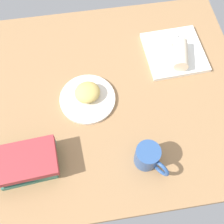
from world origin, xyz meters
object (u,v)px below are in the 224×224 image
at_px(sauce_cup, 170,39).
at_px(coffee_mug, 148,157).
at_px(round_plate, 88,99).
at_px(scone_pastry, 87,91).
at_px(square_plate, 174,52).
at_px(book_stack, 25,162).
at_px(breakfast_wrap, 181,54).

xyz_separation_m(sauce_cup, coffee_mug, (0.20, 0.49, 0.02)).
distance_m(round_plate, scone_pastry, 0.03).
relative_size(square_plate, book_stack, 1.04).
bearing_deg(round_plate, square_plate, -156.70).
bearing_deg(round_plate, breakfast_wrap, -162.52).
relative_size(breakfast_wrap, book_stack, 0.55).
height_order(square_plate, breakfast_wrap, breakfast_wrap).
bearing_deg(square_plate, coffee_mug, 64.22).
bearing_deg(coffee_mug, sauce_cup, -112.44).
relative_size(sauce_cup, breakfast_wrap, 0.48).
bearing_deg(breakfast_wrap, round_plate, 31.14).
height_order(round_plate, scone_pastry, scone_pastry).
bearing_deg(scone_pastry, breakfast_wrap, -164.39).
height_order(breakfast_wrap, book_stack, book_stack).
bearing_deg(round_plate, scone_pastry, -102.46).
height_order(round_plate, book_stack, book_stack).
height_order(scone_pastry, square_plate, scone_pastry).
xyz_separation_m(book_stack, coffee_mug, (-0.40, 0.05, 0.01)).
bearing_deg(square_plate, round_plate, 23.30).
bearing_deg(book_stack, sauce_cup, -143.96).
distance_m(scone_pastry, breakfast_wrap, 0.40).
bearing_deg(breakfast_wrap, sauce_cup, -66.97).
height_order(square_plate, coffee_mug, coffee_mug).
bearing_deg(round_plate, sauce_cup, -149.84).
relative_size(sauce_cup, book_stack, 0.26).
relative_size(scone_pastry, sauce_cup, 1.59).
relative_size(breakfast_wrap, coffee_mug, 1.06).
xyz_separation_m(round_plate, breakfast_wrap, (-0.39, -0.12, 0.04)).
xyz_separation_m(round_plate, square_plate, (-0.38, -0.16, 0.00)).
distance_m(square_plate, breakfast_wrap, 0.06).
relative_size(round_plate, scone_pastry, 2.22).
xyz_separation_m(scone_pastry, coffee_mug, (-0.17, 0.28, 0.01)).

